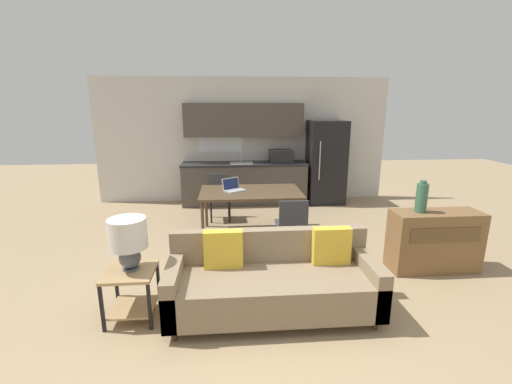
{
  "coord_description": "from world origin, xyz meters",
  "views": [
    {
      "loc": [
        -0.34,
        -3.01,
        2.09
      ],
      "look_at": [
        0.02,
        1.5,
        0.95
      ],
      "focal_mm": 24.0,
      "sensor_mm": 36.0,
      "label": 1
    }
  ],
  "objects_px": {
    "vase": "(422,197)",
    "laptop": "(233,187)",
    "side_table": "(131,286)",
    "table_lamp": "(128,238)",
    "credenza": "(434,241)",
    "dining_chair_far_left": "(220,194)",
    "refrigerator": "(326,162)",
    "couch": "(272,281)",
    "dining_table": "(251,194)",
    "dining_chair_near_right": "(292,223)"
  },
  "relations": [
    {
      "from": "vase",
      "to": "laptop",
      "type": "bearing_deg",
      "value": 147.01
    },
    {
      "from": "side_table",
      "to": "table_lamp",
      "type": "height_order",
      "value": "table_lamp"
    },
    {
      "from": "side_table",
      "to": "table_lamp",
      "type": "xyz_separation_m",
      "value": [
        0.0,
        0.03,
        0.5
      ]
    },
    {
      "from": "table_lamp",
      "to": "vase",
      "type": "relative_size",
      "value": 1.3
    },
    {
      "from": "credenza",
      "to": "dining_chair_far_left",
      "type": "height_order",
      "value": "dining_chair_far_left"
    },
    {
      "from": "table_lamp",
      "to": "laptop",
      "type": "xyz_separation_m",
      "value": [
        1.05,
        2.27,
        -0.05
      ]
    },
    {
      "from": "refrigerator",
      "to": "couch",
      "type": "distance_m",
      "value": 4.46
    },
    {
      "from": "refrigerator",
      "to": "side_table",
      "type": "distance_m",
      "value": 5.17
    },
    {
      "from": "side_table",
      "to": "dining_chair_far_left",
      "type": "xyz_separation_m",
      "value": [
        0.82,
        3.1,
        0.14
      ]
    },
    {
      "from": "dining_table",
      "to": "dining_chair_near_right",
      "type": "xyz_separation_m",
      "value": [
        0.52,
        -0.89,
        -0.2
      ]
    },
    {
      "from": "refrigerator",
      "to": "side_table",
      "type": "height_order",
      "value": "refrigerator"
    },
    {
      "from": "vase",
      "to": "dining_chair_near_right",
      "type": "relative_size",
      "value": 0.48
    },
    {
      "from": "refrigerator",
      "to": "dining_chair_near_right",
      "type": "relative_size",
      "value": 2.11
    },
    {
      "from": "credenza",
      "to": "dining_chair_far_left",
      "type": "distance_m",
      "value": 3.65
    },
    {
      "from": "table_lamp",
      "to": "laptop",
      "type": "height_order",
      "value": "table_lamp"
    },
    {
      "from": "refrigerator",
      "to": "table_lamp",
      "type": "distance_m",
      "value": 5.11
    },
    {
      "from": "vase",
      "to": "side_table",
      "type": "bearing_deg",
      "value": -166.97
    },
    {
      "from": "refrigerator",
      "to": "side_table",
      "type": "xyz_separation_m",
      "value": [
        -3.12,
        -4.09,
        -0.55
      ]
    },
    {
      "from": "refrigerator",
      "to": "dining_chair_near_right",
      "type": "distance_m",
      "value": 3.05
    },
    {
      "from": "dining_chair_far_left",
      "to": "laptop",
      "type": "relative_size",
      "value": 2.08
    },
    {
      "from": "couch",
      "to": "dining_chair_far_left",
      "type": "height_order",
      "value": "couch"
    },
    {
      "from": "side_table",
      "to": "dining_chair_far_left",
      "type": "bearing_deg",
      "value": 75.25
    },
    {
      "from": "dining_chair_near_right",
      "to": "dining_chair_far_left",
      "type": "distance_m",
      "value": 2.05
    },
    {
      "from": "side_table",
      "to": "credenza",
      "type": "distance_m",
      "value": 3.71
    },
    {
      "from": "laptop",
      "to": "couch",
      "type": "bearing_deg",
      "value": -114.86
    },
    {
      "from": "refrigerator",
      "to": "dining_chair_far_left",
      "type": "relative_size",
      "value": 2.11
    },
    {
      "from": "side_table",
      "to": "dining_chair_near_right",
      "type": "bearing_deg",
      "value": 35.62
    },
    {
      "from": "side_table",
      "to": "laptop",
      "type": "height_order",
      "value": "laptop"
    },
    {
      "from": "side_table",
      "to": "table_lamp",
      "type": "relative_size",
      "value": 0.97
    },
    {
      "from": "vase",
      "to": "credenza",
      "type": "bearing_deg",
      "value": -4.19
    },
    {
      "from": "dining_chair_near_right",
      "to": "laptop",
      "type": "bearing_deg",
      "value": -49.51
    },
    {
      "from": "dining_table",
      "to": "side_table",
      "type": "bearing_deg",
      "value": -121.1
    },
    {
      "from": "couch",
      "to": "laptop",
      "type": "distance_m",
      "value": 2.37
    },
    {
      "from": "vase",
      "to": "refrigerator",
      "type": "bearing_deg",
      "value": 94.89
    },
    {
      "from": "couch",
      "to": "vase",
      "type": "xyz_separation_m",
      "value": [
        1.98,
        0.78,
        0.64
      ]
    },
    {
      "from": "laptop",
      "to": "dining_chair_near_right",
      "type": "bearing_deg",
      "value": -83.99
    },
    {
      "from": "side_table",
      "to": "laptop",
      "type": "bearing_deg",
      "value": 65.36
    },
    {
      "from": "refrigerator",
      "to": "credenza",
      "type": "height_order",
      "value": "refrigerator"
    },
    {
      "from": "table_lamp",
      "to": "credenza",
      "type": "relative_size",
      "value": 0.47
    },
    {
      "from": "side_table",
      "to": "vase",
      "type": "relative_size",
      "value": 1.26
    },
    {
      "from": "couch",
      "to": "dining_chair_far_left",
      "type": "relative_size",
      "value": 2.47
    },
    {
      "from": "side_table",
      "to": "credenza",
      "type": "height_order",
      "value": "credenza"
    },
    {
      "from": "refrigerator",
      "to": "laptop",
      "type": "distance_m",
      "value": 2.72
    },
    {
      "from": "dining_chair_far_left",
      "to": "credenza",
      "type": "bearing_deg",
      "value": -42.55
    },
    {
      "from": "refrigerator",
      "to": "couch",
      "type": "bearing_deg",
      "value": -112.57
    },
    {
      "from": "vase",
      "to": "dining_chair_far_left",
      "type": "xyz_separation_m",
      "value": [
        -2.58,
        2.31,
        -0.49
      ]
    },
    {
      "from": "refrigerator",
      "to": "table_lamp",
      "type": "relative_size",
      "value": 3.39
    },
    {
      "from": "side_table",
      "to": "dining_chair_near_right",
      "type": "xyz_separation_m",
      "value": [
        1.86,
        1.34,
        0.14
      ]
    },
    {
      "from": "dining_chair_near_right",
      "to": "vase",
      "type": "bearing_deg",
      "value": 160.99
    },
    {
      "from": "vase",
      "to": "dining_chair_near_right",
      "type": "distance_m",
      "value": 1.7
    }
  ]
}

